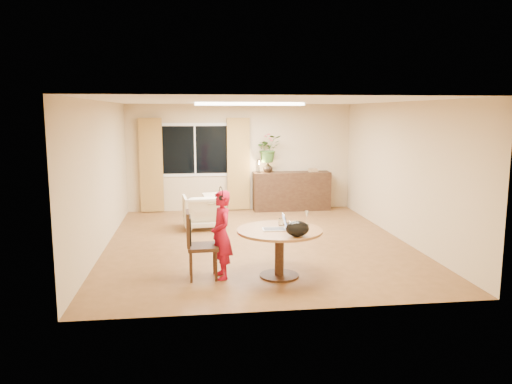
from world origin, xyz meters
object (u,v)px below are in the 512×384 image
Objects in this scene: armchair at (202,211)px; sideboard at (292,191)px; child at (221,235)px; dining_chair at (203,245)px; dining_table at (279,240)px.

sideboard is (2.24, 1.69, 0.12)m from armchair.
sideboard is at bearing 144.29° from child.
dining_table is at bearing -5.94° from dining_chair.
child reaches higher than dining_table.
child reaches higher than armchair.
dining_table is 1.12m from dining_chair.
sideboard reaches higher than armchair.
dining_chair is 3.22m from armchair.
dining_table is 5.12m from sideboard.
armchair is at bearing -142.95° from sideboard.
armchair is (0.05, 3.21, -0.15)m from dining_chair.
dining_table is 3.46m from armchair.
child is (0.27, -0.02, 0.15)m from dining_chair.
dining_table is 1.25× the size of dining_chair.
dining_table is at bearing 72.73° from child.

